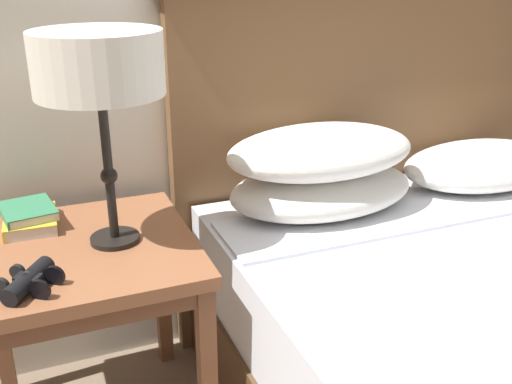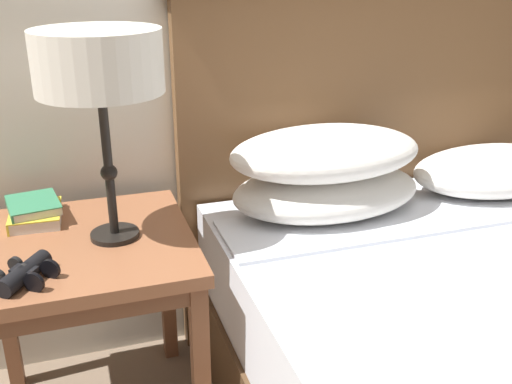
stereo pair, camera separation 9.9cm
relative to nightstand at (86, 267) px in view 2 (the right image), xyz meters
name	(u,v)px [view 2 (the right image)]	position (x,y,z in m)	size (l,w,h in m)	color
nightstand	(86,267)	(0.00, 0.00, 0.00)	(0.58, 0.58, 0.61)	brown
table_lamp	(99,66)	(0.09, 0.00, 0.54)	(0.31, 0.31, 0.55)	black
book_on_nightstand	(35,215)	(-0.12, 0.17, 0.10)	(0.15, 0.19, 0.04)	silver
book_stacked_on_top	(33,205)	(-0.12, 0.18, 0.13)	(0.16, 0.18, 0.03)	silver
binoculars_pair	(25,273)	(-0.14, -0.18, 0.10)	(0.16, 0.16, 0.05)	black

